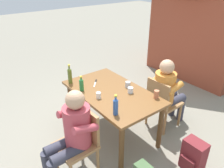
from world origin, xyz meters
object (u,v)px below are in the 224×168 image
bottle_blue (116,106)px  backpack_by_near_side (193,156)px  person_in_white_shirt (167,90)px  bottle_olive (70,75)px  dining_table (112,97)px  bottle_green (81,84)px  cup_steel (128,84)px  chair_far_right (162,101)px  chair_near_right (81,139)px  cup_white (99,95)px  table_knife (95,83)px  cup_glass (130,90)px  cup_terracotta (156,94)px  person_in_plaid_shirt (72,132)px  brick_kiosk (207,18)px

bottle_blue → backpack_by_near_side: (0.71, 0.72, -0.68)m
person_in_white_shirt → bottle_olive: size_ratio=3.80×
dining_table → backpack_by_near_side: dining_table is taller
bottle_green → cup_steel: bearing=61.5°
dining_table → chair_far_right: 0.83m
chair_near_right → cup_white: 0.64m
chair_far_right → table_knife: (-0.71, -0.78, 0.28)m
dining_table → chair_near_right: size_ratio=1.70×
bottle_blue → bottle_green: bearing=-178.2°
table_knife → cup_white: bearing=-28.0°
person_in_white_shirt → cup_steel: 0.66m
chair_near_right → dining_table: bearing=114.0°
cup_steel → backpack_by_near_side: bearing=6.9°
bottle_blue → cup_glass: size_ratio=3.24×
cup_terracotta → table_knife: (-0.89, -0.41, -0.05)m
person_in_plaid_shirt → cup_terracotta: 1.24m
cup_steel → brick_kiosk: size_ratio=0.04×
bottle_green → brick_kiosk: brick_kiosk is taller
cup_terracotta → bottle_blue: bearing=-93.0°
brick_kiosk → bottle_green: bearing=-84.8°
chair_near_right → cup_terracotta: 1.17m
person_in_white_shirt → cup_glass: size_ratio=14.04×
bottle_olive → cup_white: (0.65, 0.09, -0.09)m
bottle_green → bottle_olive: bottle_olive is taller
dining_table → bottle_blue: (0.48, -0.31, 0.22)m
cup_steel → cup_glass: bearing=-28.7°
cup_steel → table_knife: cup_steel is taller
bottle_green → bottle_blue: bottle_blue is taller
dining_table → chair_far_right: chair_far_right is taller
backpack_by_near_side → brick_kiosk: brick_kiosk is taller
chair_near_right → cup_steel: size_ratio=9.77×
chair_near_right → person_in_plaid_shirt: (0.00, -0.11, 0.17)m
cup_white → cup_glass: 0.47m
bottle_blue → cup_white: bottle_blue is taller
chair_near_right → cup_terracotta: size_ratio=7.56×
cup_terracotta → backpack_by_near_side: (0.68, 0.04, -0.62)m
person_in_plaid_shirt → backpack_by_near_side: bearing=55.5°
bottle_olive → bottle_green: bearing=2.5°
dining_table → person_in_plaid_shirt: person_in_plaid_shirt is taller
dining_table → cup_steel: bearing=81.3°
cup_white → backpack_by_near_side: bearing=30.0°
cup_terracotta → chair_near_right: bearing=-99.7°
table_knife → person_in_plaid_shirt: bearing=-48.7°
dining_table → backpack_by_near_side: bearing=18.8°
cup_glass → bottle_green: bearing=-132.5°
person_in_plaid_shirt → bottle_blue: person_in_plaid_shirt is taller
person_in_white_shirt → dining_table: bearing=-111.5°
bottle_green → cup_terracotta: size_ratio=2.03×
dining_table → table_knife: size_ratio=7.68×
cup_steel → chair_far_right: bearing=57.8°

